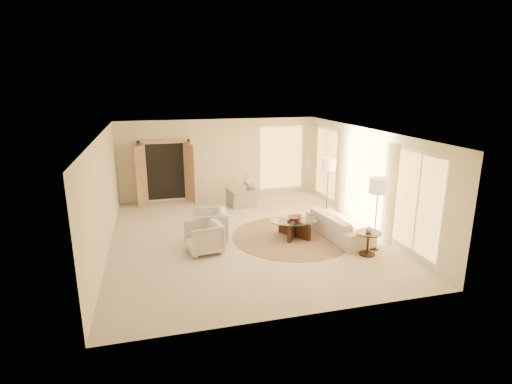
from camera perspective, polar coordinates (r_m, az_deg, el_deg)
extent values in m
cube|color=beige|center=(10.88, -1.51, -6.33)|extent=(7.00, 8.00, 0.02)
cube|color=white|center=(10.19, -1.62, 8.53)|extent=(7.00, 8.00, 0.02)
cube|color=beige|center=(14.28, -5.24, 4.73)|extent=(7.00, 0.04, 2.80)
cube|color=beige|center=(6.80, 6.19, -7.23)|extent=(7.00, 0.04, 2.80)
cube|color=beige|center=(10.26, -20.96, -0.40)|extent=(0.04, 8.00, 2.80)
cube|color=beige|center=(11.72, 15.35, 1.93)|extent=(0.04, 8.00, 2.80)
cube|color=tan|center=(14.06, -12.80, 2.92)|extent=(1.80, 0.12, 2.16)
cube|color=tan|center=(13.80, -16.05, 2.26)|extent=(0.35, 0.66, 2.00)
cube|color=tan|center=(13.85, -9.43, 2.70)|extent=(0.35, 0.66, 2.00)
cylinder|color=#4A3724|center=(10.88, 5.20, -6.31)|extent=(4.07, 4.07, 0.01)
imported|color=beige|center=(10.95, 11.76, -4.69)|extent=(1.11, 2.25, 0.63)
imported|color=beige|center=(10.53, -6.58, -4.51)|extent=(0.89, 0.94, 0.90)
imported|color=beige|center=(9.82, -7.46, -6.23)|extent=(0.87, 0.91, 0.83)
imported|color=gray|center=(13.35, -1.96, -0.34)|extent=(1.02, 0.76, 0.81)
cube|color=black|center=(10.78, 5.49, -5.27)|extent=(0.64, 0.88, 0.45)
cube|color=black|center=(10.78, 5.49, -5.27)|extent=(0.66, 0.87, 0.45)
cylinder|color=white|center=(10.69, 5.53, -3.99)|extent=(1.35, 1.35, 0.02)
cylinder|color=black|center=(10.10, 15.57, -8.53)|extent=(0.38, 0.38, 0.03)
cylinder|color=black|center=(10.00, 15.68, -7.13)|extent=(0.06, 0.06, 0.54)
cylinder|color=black|center=(9.90, 15.80, -5.62)|extent=(0.61, 0.61, 0.03)
cylinder|color=#2C2418|center=(14.19, -1.32, -1.03)|extent=(0.37, 0.37, 0.03)
cylinder|color=#2C2418|center=(14.12, -1.32, -0.01)|extent=(0.06, 0.06, 0.53)
cylinder|color=white|center=(14.05, -1.33, 1.08)|extent=(0.49, 0.49, 0.03)
cylinder|color=#2C2418|center=(12.82, 10.00, -3.05)|extent=(0.30, 0.30, 0.03)
cylinder|color=#2C2418|center=(12.61, 10.15, 0.17)|extent=(0.03, 0.03, 1.52)
cylinder|color=beige|center=(12.42, 10.33, 3.95)|extent=(0.44, 0.44, 0.37)
cylinder|color=#2C2418|center=(10.49, 16.40, -7.66)|extent=(0.31, 0.31, 0.03)
cylinder|color=#2C2418|center=(10.23, 16.72, -3.78)|extent=(0.03, 0.03, 1.54)
cylinder|color=beige|center=(9.99, 17.09, 0.87)|extent=(0.44, 0.44, 0.37)
imported|color=brown|center=(10.68, 5.54, -3.70)|extent=(0.43, 0.43, 0.09)
imported|color=silver|center=(9.86, 15.84, -5.08)|extent=(0.21, 0.21, 0.18)
imported|color=silver|center=(14.02, -1.33, 1.56)|extent=(0.22, 0.22, 0.22)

